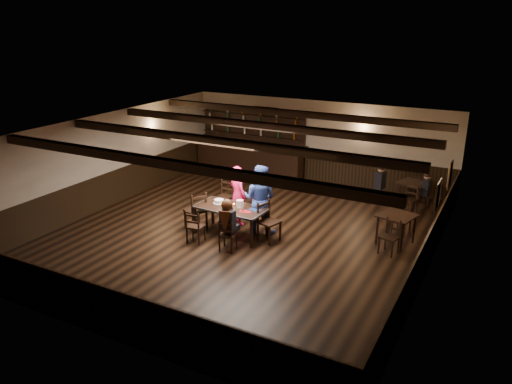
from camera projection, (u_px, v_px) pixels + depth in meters
The scene contains 25 objects.
ground at pixel (245, 233), 12.77m from camera, with size 10.00×10.00×0.00m, color black.
room_shell at pixel (246, 167), 12.23m from camera, with size 9.02×10.02×2.71m.
dining_table at pixel (231, 210), 12.44m from camera, with size 1.83×0.97×0.75m.
chair_near_left at pixel (194, 225), 12.05m from camera, with size 0.43×0.41×0.83m.
chair_near_right at pixel (227, 233), 11.63m from camera, with size 0.41×0.40×0.78m.
chair_end_left at pixel (197, 208), 12.76m from camera, with size 0.61×0.62×1.03m.
chair_end_right at pixel (267, 218), 12.18m from camera, with size 0.55×0.57×1.00m.
chair_far_pushed at pixel (226, 193), 14.06m from camera, with size 0.43×0.41×0.91m.
woman_pink at pixel (238, 195), 13.12m from camera, with size 0.58×0.38×1.59m, color #FF2864.
man_blue at pixel (260, 199), 12.58m from camera, with size 0.87×0.67×1.78m, color navy.
seated_person at pixel (227, 217), 11.55m from camera, with size 0.35×0.52×0.85m.
cake at pixel (219, 201), 12.69m from camera, with size 0.30×0.30×0.10m.
plate_stack_a at pixel (225, 205), 12.38m from camera, with size 0.16×0.16×0.15m, color white.
plate_stack_b at pixel (240, 204), 12.35m from camera, with size 0.17×0.17×0.20m, color white.
tea_light at pixel (234, 204), 12.53m from camera, with size 0.05×0.05×0.06m.
salt_shaker at pixel (240, 209), 12.14m from camera, with size 0.04×0.04×0.10m, color silver.
pepper_shaker at pixel (243, 210), 12.11m from camera, with size 0.03×0.03×0.08m, color #A5A8AD.
drink_glass at pixel (242, 205), 12.40m from camera, with size 0.07×0.07×0.11m, color silver.
menu_red at pixel (245, 211), 12.14m from camera, with size 0.29×0.20×0.00m, color maroon.
menu_blue at pixel (254, 210), 12.24m from camera, with size 0.29×0.20×0.00m, color #0F204E.
bar_counter at pixel (250, 153), 17.53m from camera, with size 4.15×0.70×2.20m.
back_table_a at pixel (397, 219), 11.97m from camera, with size 0.94×0.94×0.75m.
back_table_b at pixel (414, 186), 14.34m from camera, with size 0.97×0.97×0.75m.
bg_patron_left at pixel (380, 177), 14.53m from camera, with size 0.27×0.38×0.73m.
bg_patron_right at pixel (426, 184), 14.00m from camera, with size 0.24×0.35×0.68m.
Camera 1 is at (5.73, -10.22, 5.18)m, focal length 35.00 mm.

